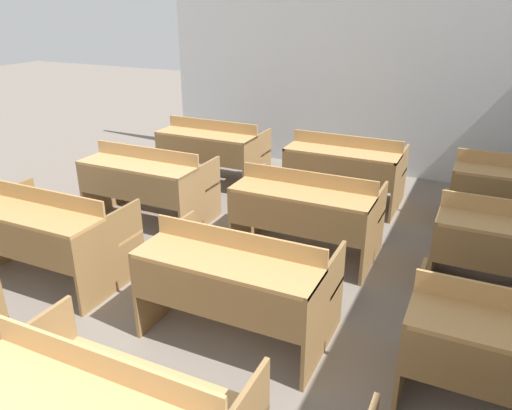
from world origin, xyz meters
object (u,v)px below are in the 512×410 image
(bench_second_left, at_px, (48,230))
(bench_third_left, at_px, (148,181))
(bench_back_center, at_px, (345,167))
(bench_second_center, at_px, (238,279))
(bench_back_left, at_px, (213,148))
(bench_third_center, at_px, (307,210))

(bench_second_left, height_order, bench_third_left, same)
(bench_third_left, xyz_separation_m, bench_back_center, (1.85, 1.42, 0.00))
(bench_second_center, xyz_separation_m, bench_back_left, (-1.86, 2.87, 0.00))
(bench_third_left, bearing_deg, bench_second_center, -37.78)
(bench_second_center, distance_m, bench_back_center, 2.86)
(bench_second_center, distance_m, bench_back_left, 3.42)
(bench_third_center, bearing_deg, bench_second_center, -90.70)
(bench_second_center, bearing_deg, bench_back_center, 90.36)
(bench_third_left, relative_size, bench_back_left, 1.00)
(bench_second_left, bearing_deg, bench_third_left, 89.42)
(bench_second_center, relative_size, bench_third_left, 1.00)
(bench_second_left, xyz_separation_m, bench_third_left, (0.01, 1.42, 0.00))
(bench_second_left, distance_m, bench_third_center, 2.36)
(bench_third_left, distance_m, bench_third_center, 1.88)
(bench_second_left, relative_size, bench_third_left, 1.00)
(bench_second_left, height_order, bench_third_center, same)
(bench_back_center, bearing_deg, bench_third_center, -88.58)
(bench_back_left, bearing_deg, bench_third_center, -37.73)
(bench_third_center, relative_size, bench_back_center, 1.00)
(bench_third_left, height_order, bench_third_center, same)
(bench_second_center, xyz_separation_m, bench_third_left, (-1.87, 1.45, 0.00))
(bench_back_left, bearing_deg, bench_second_left, -90.48)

